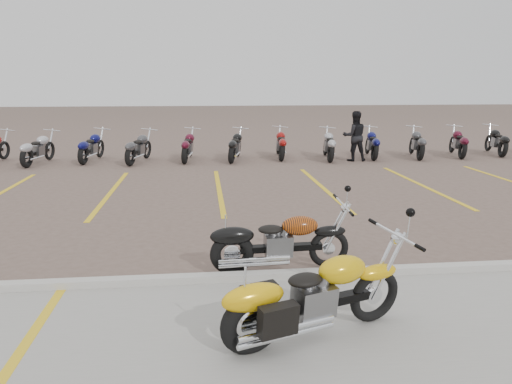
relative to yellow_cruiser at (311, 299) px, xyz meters
The scene contains 7 objects.
ground 3.72m from the yellow_cruiser, 100.79° to the left, with size 100.00×100.00×0.00m, color brown.
curb 1.81m from the yellow_cruiser, 112.99° to the left, with size 60.00×0.18×0.12m, color #ADAAA3.
parking_stripes 7.67m from the yellow_cruiser, 95.18° to the left, with size 38.00×5.50×0.01m, color gold, non-canonical shape.
yellow_cruiser is the anchor object (origin of this frame).
flame_cruiser 1.96m from the yellow_cruiser, 91.88° to the left, with size 2.04×0.32×0.84m.
person_b 12.67m from the yellow_cruiser, 70.80° to the left, with size 0.84×0.65×1.72m, color black.
bg_bike_row 12.68m from the yellow_cruiser, 86.11° to the left, with size 22.44×2.08×1.10m.
Camera 1 is at (-0.42, -8.45, 2.70)m, focal length 35.00 mm.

